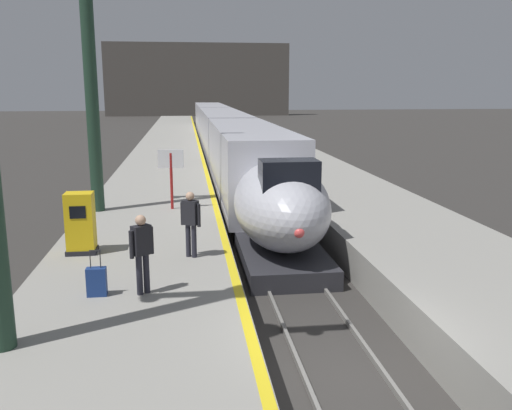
{
  "coord_description": "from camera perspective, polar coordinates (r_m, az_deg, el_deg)",
  "views": [
    {
      "loc": [
        -2.81,
        -8.81,
        5.25
      ],
      "look_at": [
        -0.73,
        7.3,
        1.8
      ],
      "focal_mm": 38.46,
      "sensor_mm": 36.0,
      "label": 1
    }
  ],
  "objects": [
    {
      "name": "rolling_suitcase",
      "position": [
        11.88,
        -16.24,
        -7.66
      ],
      "size": [
        0.4,
        0.22,
        0.98
      ],
      "color": "navy",
      "rests_on": "platform_left"
    },
    {
      "name": "passenger_mid_platform",
      "position": [
        13.89,
        -6.81,
        -1.47
      ],
      "size": [
        0.5,
        0.39,
        1.69
      ],
      "color": "#23232D",
      "rests_on": "platform_left"
    },
    {
      "name": "ticket_machine_yellow",
      "position": [
        14.89,
        -17.77,
        -2.04
      ],
      "size": [
        0.76,
        0.62,
        1.6
      ],
      "color": "yellow",
      "rests_on": "platform_left"
    },
    {
      "name": "station_column_mid",
      "position": [
        19.7,
        -17.02,
        15.58
      ],
      "size": [
        4.0,
        0.68,
        9.34
      ],
      "color": "#1E3828",
      "rests_on": "platform_left"
    },
    {
      "name": "passenger_near_edge",
      "position": [
        11.56,
        -11.79,
        -4.4
      ],
      "size": [
        0.47,
        0.4,
        1.69
      ],
      "color": "#23232D",
      "rests_on": "platform_left"
    },
    {
      "name": "rail_main_left",
      "position": [
        36.74,
        -4.09,
        3.84
      ],
      "size": [
        0.08,
        110.0,
        0.12
      ],
      "primitive_type": "cube",
      "color": "slate",
      "rests_on": "ground"
    },
    {
      "name": "terminus_back_wall",
      "position": [
        110.86,
        -6.06,
        12.83
      ],
      "size": [
        36.0,
        2.0,
        14.0
      ],
      "primitive_type": "cube",
      "color": "#4C4742",
      "rests_on": "ground"
    },
    {
      "name": "departure_info_board",
      "position": [
        19.55,
        -8.83,
        3.93
      ],
      "size": [
        0.9,
        0.1,
        2.12
      ],
      "color": "maroon",
      "rests_on": "platform_left"
    },
    {
      "name": "platform_left",
      "position": [
        33.91,
        -9.41,
        3.82
      ],
      "size": [
        4.8,
        110.0,
        1.05
      ],
      "primitive_type": "cube",
      "color": "gray",
      "rests_on": "ground"
    },
    {
      "name": "platform_right",
      "position": [
        34.58,
        4.16,
        4.11
      ],
      "size": [
        4.8,
        110.0,
        1.05
      ],
      "primitive_type": "cube",
      "color": "gray",
      "rests_on": "ground"
    },
    {
      "name": "highspeed_train_main",
      "position": [
        40.59,
        -3.4,
        7.33
      ],
      "size": [
        2.92,
        55.79,
        3.6
      ],
      "color": "silver",
      "rests_on": "ground"
    },
    {
      "name": "platform_left_safety_stripe",
      "position": [
        33.84,
        -5.57,
        4.81
      ],
      "size": [
        0.2,
        107.8,
        0.01
      ],
      "primitive_type": "cube",
      "color": "yellow",
      "rests_on": "platform_left"
    },
    {
      "name": "rail_main_right",
      "position": [
        36.85,
        -1.75,
        3.89
      ],
      "size": [
        0.08,
        110.0,
        0.12
      ],
      "primitive_type": "cube",
      "color": "slate",
      "rests_on": "ground"
    },
    {
      "name": "ground_plane",
      "position": [
        10.63,
        9.41,
        -17.78
      ],
      "size": [
        260.0,
        260.0,
        0.0
      ],
      "primitive_type": "plane",
      "color": "#33302D"
    }
  ]
}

